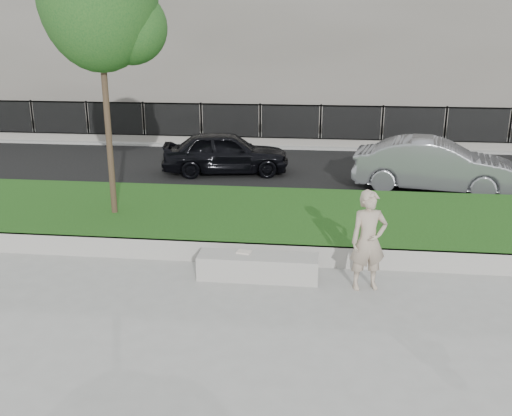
# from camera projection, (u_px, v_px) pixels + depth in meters

# --- Properties ---
(ground) EXTENTS (90.00, 90.00, 0.00)m
(ground) POSITION_uv_depth(u_px,v_px,m) (218.00, 286.00, 9.72)
(ground) COLOR gray
(ground) RESTS_ON ground
(grass_bank) EXTENTS (34.00, 4.00, 0.40)m
(grass_bank) POSITION_uv_depth(u_px,v_px,m) (242.00, 219.00, 12.50)
(grass_bank) COLOR black
(grass_bank) RESTS_ON ground
(grass_kerb) EXTENTS (34.00, 0.08, 0.40)m
(grass_kerb) POSITION_uv_depth(u_px,v_px,m) (228.00, 252.00, 10.64)
(grass_kerb) COLOR gray
(grass_kerb) RESTS_ON ground
(street) EXTENTS (34.00, 7.00, 0.04)m
(street) POSITION_uv_depth(u_px,v_px,m) (267.00, 169.00, 17.77)
(street) COLOR black
(street) RESTS_ON ground
(far_pavement) EXTENTS (34.00, 3.00, 0.12)m
(far_pavement) POSITION_uv_depth(u_px,v_px,m) (278.00, 141.00, 22.02)
(far_pavement) COLOR gray
(far_pavement) RESTS_ON ground
(iron_fence) EXTENTS (32.00, 0.30, 1.50)m
(iron_fence) POSITION_uv_depth(u_px,v_px,m) (276.00, 133.00, 20.93)
(iron_fence) COLOR slate
(iron_fence) RESTS_ON far_pavement
(building_facade) EXTENTS (34.00, 10.00, 10.00)m
(building_facade) POSITION_uv_depth(u_px,v_px,m) (291.00, 11.00, 27.17)
(building_facade) COLOR #625D55
(building_facade) RESTS_ON ground
(stone_bench) EXTENTS (2.10, 0.52, 0.43)m
(stone_bench) POSITION_uv_depth(u_px,v_px,m) (258.00, 267.00, 9.96)
(stone_bench) COLOR gray
(stone_bench) RESTS_ON ground
(man) EXTENTS (0.71, 0.56, 1.71)m
(man) POSITION_uv_depth(u_px,v_px,m) (368.00, 241.00, 9.40)
(man) COLOR tan
(man) RESTS_ON ground
(book) EXTENTS (0.27, 0.22, 0.03)m
(book) POSITION_uv_depth(u_px,v_px,m) (244.00, 252.00, 10.02)
(book) COLOR beige
(book) RESTS_ON stone_bench
(car_dark) EXTENTS (3.93, 2.08, 1.28)m
(car_dark) POSITION_uv_depth(u_px,v_px,m) (226.00, 152.00, 17.00)
(car_dark) COLOR black
(car_dark) RESTS_ON street
(car_silver) EXTENTS (4.40, 2.14, 1.39)m
(car_silver) POSITION_uv_depth(u_px,v_px,m) (435.00, 165.00, 15.14)
(car_silver) COLOR gray
(car_silver) RESTS_ON street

